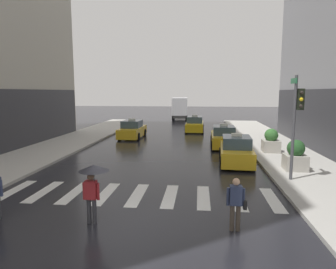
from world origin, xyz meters
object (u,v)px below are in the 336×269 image
Objects in this scene: taxi_second at (223,137)px; box_truck at (180,108)px; taxi_fourth at (195,125)px; planter_mid_block at (271,141)px; pedestrian_with_handbag at (236,201)px; taxi_third at (132,130)px; planter_near_corner at (295,156)px; traffic_light_pole at (297,113)px; pedestrian_with_umbrella at (93,178)px; taxi_lead at (236,151)px.

box_truck is at bearing 102.06° from taxi_second.
taxi_fourth is 14.17m from box_truck.
box_truck reaches higher than planter_mid_block.
taxi_fourth reaches higher than pedestrian_with_handbag.
taxi_second and taxi_third have the same top height.
taxi_second is 2.86× the size of planter_near_corner.
traffic_light_pole reaches higher than pedestrian_with_umbrella.
traffic_light_pole is 3.00× the size of planter_mid_block.
pedestrian_with_umbrella reaches higher than taxi_third.
taxi_fourth is (-4.88, 17.96, -2.53)m from traffic_light_pole.
pedestrian_with_handbag is at bearing -92.90° from taxi_second.
traffic_light_pole is at bearing -74.79° from taxi_fourth.
planter_near_corner is 4.78m from planter_mid_block.
pedestrian_with_handbag is 1.03× the size of planter_mid_block.
traffic_light_pole is 2.91× the size of pedestrian_with_handbag.
pedestrian_with_umbrella reaches higher than taxi_second.
taxi_lead is at bearing -79.32° from taxi_fourth.
traffic_light_pole reaches higher than planter_near_corner.
traffic_light_pole is at bearing -94.14° from planter_mid_block.
planter_near_corner is 1.00× the size of planter_mid_block.
traffic_light_pole reaches higher than planter_mid_block.
taxi_third is 2.86× the size of planter_mid_block.
taxi_lead is 2.38× the size of pedestrian_with_umbrella.
box_truck is (-5.19, 28.17, 1.13)m from taxi_lead.
planter_near_corner is at bearing 61.42° from pedestrian_with_handbag.
taxi_second is 23.30m from box_truck.
pedestrian_with_handbag is (4.46, -0.05, -0.58)m from pedestrian_with_umbrella.
pedestrian_with_umbrella is 1.21× the size of planter_mid_block.
traffic_light_pole is 18.78m from taxi_fourth.
planter_near_corner is at bearing -75.04° from box_truck.
box_truck reaches higher than taxi_lead.
taxi_second is 9.17m from taxi_fourth.
pedestrian_with_umbrella is at bearing 179.41° from pedestrian_with_handbag.
traffic_light_pole is 3.00× the size of planter_near_corner.
taxi_lead is at bearing 83.31° from pedestrian_with_handbag.
pedestrian_with_umbrella is at bearing -139.68° from planter_near_corner.
taxi_fourth is at bearing 83.07° from pedestrian_with_umbrella.
traffic_light_pole is 2.47× the size of pedestrian_with_umbrella.
traffic_light_pole is at bearing -50.71° from taxi_third.
pedestrian_with_handbag is at bearing -118.58° from planter_near_corner.
pedestrian_with_umbrella is (-2.82, -23.20, 0.79)m from taxi_fourth.
taxi_fourth is at bearing 100.68° from taxi_lead.
taxi_lead reaches higher than planter_mid_block.
pedestrian_with_handbag is (1.64, -23.25, 0.21)m from taxi_fourth.
planter_mid_block is at bearing 91.91° from planter_near_corner.
taxi_third and taxi_fourth have the same top height.
planter_mid_block is (-0.16, 4.78, 0.00)m from planter_near_corner.
taxi_lead is 2.89× the size of planter_near_corner.
taxi_second is 3.89m from planter_mid_block.
pedestrian_with_umbrella is 14.42m from planter_mid_block.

